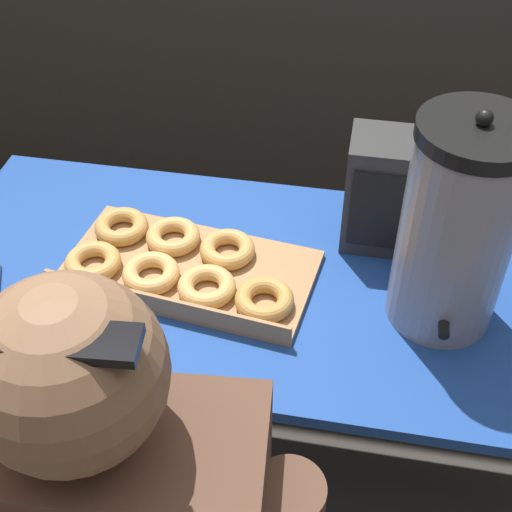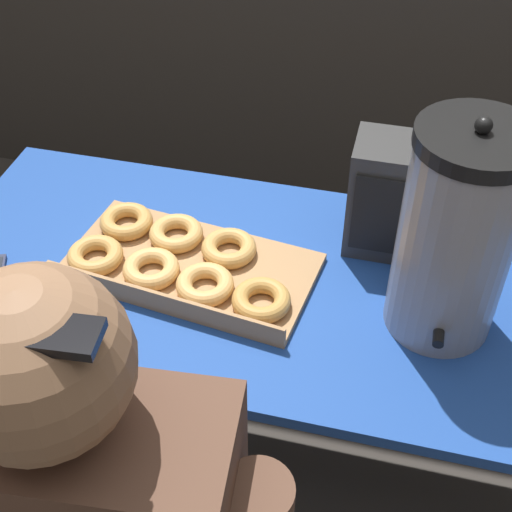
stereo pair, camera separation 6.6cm
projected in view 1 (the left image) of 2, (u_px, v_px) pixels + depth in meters
ground_plane at (277, 462)px, 1.98m from camera, size 12.00×12.00×0.00m
folding_table at (284, 295)px, 1.53m from camera, size 1.53×0.67×0.70m
donut_box at (181, 266)px, 1.50m from camera, size 0.56×0.34×0.05m
coffee_urn at (457, 228)px, 1.29m from camera, size 0.21×0.24×0.46m
space_heater at (383, 192)px, 1.52m from camera, size 0.16×0.14×0.26m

